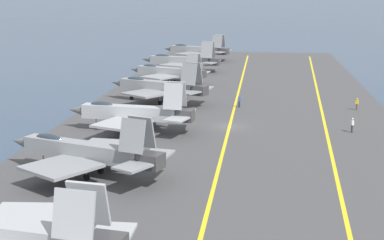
# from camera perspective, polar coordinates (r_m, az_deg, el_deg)

# --- Properties ---
(ground_plane) EXTENTS (2000.00, 2000.00, 0.00)m
(ground_plane) POSITION_cam_1_polar(r_m,az_deg,el_deg) (74.48, 3.66, -0.91)
(ground_plane) COLOR #2D425B
(carrier_deck) EXTENTS (178.56, 43.42, 0.40)m
(carrier_deck) POSITION_cam_1_polar(r_m,az_deg,el_deg) (74.43, 3.66, -0.76)
(carrier_deck) COLOR #424244
(carrier_deck) RESTS_ON ground
(deck_stripe_foul_line) EXTENTS (160.54, 7.90, 0.01)m
(deck_stripe_foul_line) POSITION_cam_1_polar(r_m,az_deg,el_deg) (74.69, 12.84, -0.85)
(deck_stripe_foul_line) COLOR yellow
(deck_stripe_foul_line) RESTS_ON carrier_deck
(deck_stripe_centerline) EXTENTS (160.70, 0.36, 0.01)m
(deck_stripe_centerline) POSITION_cam_1_polar(r_m,az_deg,el_deg) (74.38, 3.66, -0.61)
(deck_stripe_centerline) COLOR yellow
(deck_stripe_centerline) RESTS_ON carrier_deck
(parked_jet_third) EXTENTS (13.49, 16.80, 6.13)m
(parked_jet_third) POSITION_cam_1_polar(r_m,az_deg,el_deg) (55.02, -10.25, -3.01)
(parked_jet_third) COLOR gray
(parked_jet_third) RESTS_ON carrier_deck
(parked_jet_fourth) EXTENTS (14.00, 16.02, 6.26)m
(parked_jet_fourth) POSITION_cam_1_polar(r_m,az_deg,el_deg) (71.39, -5.78, 0.70)
(parked_jet_fourth) COLOR #9EA3A8
(parked_jet_fourth) RESTS_ON carrier_deck
(parked_jet_fifth) EXTENTS (13.12, 16.84, 6.48)m
(parked_jet_fifth) POSITION_cam_1_polar(r_m,az_deg,el_deg) (89.07, -3.19, 3.25)
(parked_jet_fifth) COLOR gray
(parked_jet_fifth) RESTS_ON carrier_deck
(parked_jet_sixth) EXTENTS (12.29, 15.44, 5.77)m
(parked_jet_sixth) POSITION_cam_1_polar(r_m,az_deg,el_deg) (106.96, -2.29, 4.69)
(parked_jet_sixth) COLOR gray
(parked_jet_sixth) RESTS_ON carrier_deck
(parked_jet_seventh) EXTENTS (12.44, 17.27, 6.41)m
(parked_jet_seventh) POSITION_cam_1_polar(r_m,az_deg,el_deg) (123.63, -1.01, 5.79)
(parked_jet_seventh) COLOR gray
(parked_jet_seventh) RESTS_ON carrier_deck
(parked_jet_eighth) EXTENTS (13.49, 17.18, 6.28)m
(parked_jet_eighth) POSITION_cam_1_polar(r_m,az_deg,el_deg) (143.19, 0.45, 6.79)
(parked_jet_eighth) COLOR gray
(parked_jet_eighth) RESTS_ON carrier_deck
(crew_blue_vest) EXTENTS (0.35, 0.44, 1.73)m
(crew_blue_vest) POSITION_cam_1_polar(r_m,az_deg,el_deg) (86.18, 4.61, 1.86)
(crew_blue_vest) COLOR #232328
(crew_blue_vest) RESTS_ON carrier_deck
(crew_yellow_vest) EXTENTS (0.38, 0.45, 1.76)m
(crew_yellow_vest) POSITION_cam_1_polar(r_m,az_deg,el_deg) (87.12, 15.70, 1.55)
(crew_yellow_vest) COLOR #4C473D
(crew_yellow_vest) RESTS_ON carrier_deck
(crew_white_vest) EXTENTS (0.44, 0.37, 1.81)m
(crew_white_vest) POSITION_cam_1_polar(r_m,az_deg,el_deg) (73.39, 15.28, -0.42)
(crew_white_vest) COLOR #383328
(crew_white_vest) RESTS_ON carrier_deck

